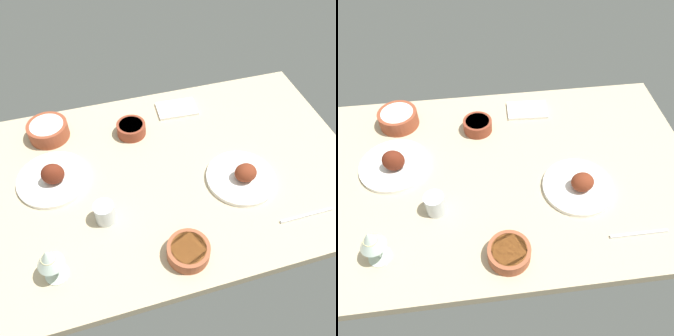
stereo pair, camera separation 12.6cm
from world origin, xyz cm
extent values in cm
cube|color=#C6B28E|center=(0.00, 0.00, 2.00)|extent=(140.00, 90.00, 4.00)
cylinder|color=white|center=(-40.45, 7.40, 4.80)|extent=(25.47, 25.47, 1.60)
ellipsoid|color=#602314|center=(-39.66, 5.57, 9.45)|extent=(7.93, 6.24, 8.37)
cylinder|color=white|center=(24.03, -10.61, 4.80)|extent=(24.75, 24.75, 1.60)
ellipsoid|color=maroon|center=(24.78, -11.68, 8.60)|extent=(7.82, 6.93, 6.52)
cylinder|color=brown|center=(-40.13, 30.62, 7.15)|extent=(15.67, 15.67, 6.31)
cylinder|color=white|center=(-40.13, 30.62, 9.81)|extent=(12.85, 12.85, 1.00)
cylinder|color=#A35133|center=(-3.27, -33.39, 6.35)|extent=(13.11, 13.11, 4.71)
cylinder|color=brown|center=(-3.27, -33.39, 8.21)|extent=(10.75, 10.75, 1.00)
cylinder|color=brown|center=(-8.51, 23.27, 6.47)|extent=(11.49, 11.49, 4.93)
cylinder|color=#DBCC7A|center=(-8.51, 23.27, 8.43)|extent=(9.42, 9.42, 1.00)
cylinder|color=silver|center=(-42.05, -28.67, 4.25)|extent=(7.00, 7.00, 0.50)
cylinder|color=silver|center=(-42.05, -28.67, 8.00)|extent=(1.00, 1.00, 7.00)
cone|color=silver|center=(-42.05, -28.67, 14.75)|extent=(7.60, 7.60, 6.50)
cylinder|color=beige|center=(-42.05, -28.67, 13.30)|extent=(4.18, 4.18, 2.80)
cylinder|color=silver|center=(-25.10, -13.85, 7.80)|extent=(6.63, 6.63, 7.59)
cube|color=white|center=(13.13, 32.06, 4.60)|extent=(17.31, 11.73, 1.20)
cube|color=silver|center=(38.67, -31.01, 4.40)|extent=(18.95, 0.91, 0.80)
camera|label=1|loc=(-22.65, -78.45, 102.71)|focal=37.47mm
camera|label=2|loc=(-10.27, -81.01, 102.71)|focal=37.47mm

